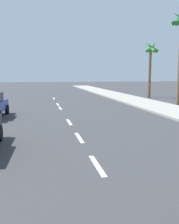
# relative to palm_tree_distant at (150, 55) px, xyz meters

# --- Properties ---
(ground_plane) EXTENTS (160.00, 160.00, 0.00)m
(ground_plane) POSITION_rel_palm_tree_distant_xyz_m (-11.09, -10.14, -4.96)
(ground_plane) COLOR #38383A
(sidewalk_strip) EXTENTS (3.60, 80.00, 0.14)m
(sidewalk_strip) POSITION_rel_palm_tree_distant_xyz_m (-3.10, -8.14, -4.89)
(sidewalk_strip) COLOR #9E998E
(sidewalk_strip) RESTS_ON ground
(lane_stripe_2) EXTENTS (0.16, 1.80, 0.01)m
(lane_stripe_2) POSITION_rel_palm_tree_distant_xyz_m (-11.09, -20.97, -4.96)
(lane_stripe_2) COLOR white
(lane_stripe_2) RESTS_ON ground
(lane_stripe_3) EXTENTS (0.16, 1.80, 0.01)m
(lane_stripe_3) POSITION_rel_palm_tree_distant_xyz_m (-11.09, -17.54, -4.96)
(lane_stripe_3) COLOR white
(lane_stripe_3) RESTS_ON ground
(lane_stripe_4) EXTENTS (0.16, 1.80, 0.01)m
(lane_stripe_4) POSITION_rel_palm_tree_distant_xyz_m (-11.09, -13.86, -4.96)
(lane_stripe_4) COLOR white
(lane_stripe_4) RESTS_ON ground
(lane_stripe_5) EXTENTS (0.16, 1.80, 0.01)m
(lane_stripe_5) POSITION_rel_palm_tree_distant_xyz_m (-11.09, -7.62, -4.96)
(lane_stripe_5) COLOR white
(lane_stripe_5) RESTS_ON ground
(lane_stripe_6) EXTENTS (0.16, 1.80, 0.01)m
(lane_stripe_6) POSITION_rel_palm_tree_distant_xyz_m (-11.09, -4.94, -4.96)
(lane_stripe_6) COLOR white
(lane_stripe_6) RESTS_ON ground
(lane_stripe_7) EXTENTS (0.16, 1.80, 0.01)m
(lane_stripe_7) POSITION_rel_palm_tree_distant_xyz_m (-11.09, 1.11, -4.96)
(lane_stripe_7) COLOR white
(lane_stripe_7) RESTS_ON ground
(lane_stripe_8) EXTENTS (0.16, 1.80, 0.01)m
(lane_stripe_8) POSITION_rel_palm_tree_distant_xyz_m (-11.09, 6.96, -4.96)
(lane_stripe_8) COLOR white
(lane_stripe_8) RESTS_ON ground
(lane_stripe_9) EXTENTS (0.16, 1.80, 0.01)m
(lane_stripe_9) POSITION_rel_palm_tree_distant_xyz_m (-11.09, 6.71, -4.96)
(lane_stripe_9) COLOR white
(lane_stripe_9) RESTS_ON ground
(palm_tree_distant) EXTENTS (1.80, 1.79, 6.53)m
(palm_tree_distant) POSITION_rel_palm_tree_distant_xyz_m (0.00, 0.00, 0.00)
(palm_tree_distant) COLOR brown
(palm_tree_distant) RESTS_ON ground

